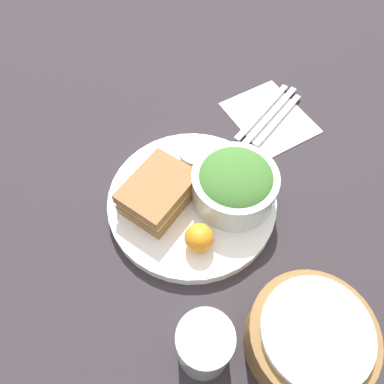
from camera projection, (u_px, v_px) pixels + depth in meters
ground_plane at (192, 205)px, 0.65m from camera, size 4.00×4.00×0.00m
plate at (192, 202)px, 0.64m from camera, size 0.29×0.29×0.02m
sandwich at (158, 192)px, 0.61m from camera, size 0.14×0.13×0.05m
salad_bowl at (235, 183)px, 0.60m from camera, size 0.14×0.14×0.08m
dressing_cup at (197, 156)px, 0.66m from camera, size 0.06×0.06×0.03m
orange_wedge at (199, 238)px, 0.57m from camera, size 0.05×0.05×0.05m
drink_glass at (204, 346)px, 0.48m from camera, size 0.07×0.07×0.11m
bread_basket at (309, 337)px, 0.50m from camera, size 0.17×0.17×0.08m
napkin at (270, 117)px, 0.76m from camera, size 0.14×0.17×0.00m
fork at (262, 112)px, 0.76m from camera, size 0.18×0.08×0.01m
knife at (270, 116)px, 0.75m from camera, size 0.18×0.08×0.01m
spoon at (278, 120)px, 0.75m from camera, size 0.16×0.07×0.01m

